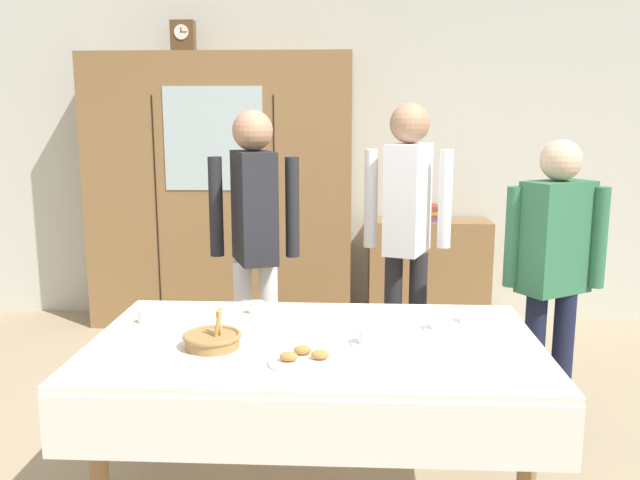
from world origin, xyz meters
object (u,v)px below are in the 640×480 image
(mantel_clock, at_px, (183,37))
(tea_cup_front_edge, at_px, (367,338))
(tea_cup_far_right, at_px, (467,318))
(pastry_plate, at_px, (304,359))
(wall_cabinet, at_px, (221,192))
(spoon_back_edge, at_px, (186,311))
(person_near_right_end, at_px, (554,260))
(spoon_mid_right, at_px, (366,328))
(dining_table, at_px, (315,363))
(bookshelf_low, at_px, (428,272))
(tea_cup_near_left, at_px, (147,318))
(person_beside_shelf, at_px, (254,227))
(tea_cup_near_right, at_px, (439,324))
(spoon_front_edge, at_px, (138,350))
(bread_basket, at_px, (213,339))
(person_by_cabinet, at_px, (407,218))
(book_stack, at_px, (430,212))
(tea_cup_center, at_px, (257,309))

(mantel_clock, distance_m, tea_cup_front_edge, 3.30)
(tea_cup_far_right, xyz_separation_m, pastry_plate, (-0.70, -0.51, -0.02))
(wall_cabinet, bearing_deg, spoon_back_edge, -83.37)
(person_near_right_end, bearing_deg, tea_cup_far_right, -136.03)
(spoon_back_edge, distance_m, spoon_mid_right, 0.89)
(dining_table, bearing_deg, bookshelf_low, 73.72)
(spoon_mid_right, bearing_deg, wall_cabinet, 114.90)
(tea_cup_near_left, distance_m, person_beside_shelf, 1.01)
(tea_cup_near_left, bearing_deg, tea_cup_near_right, -1.02)
(tea_cup_far_right, distance_m, spoon_front_edge, 1.44)
(dining_table, relative_size, bread_basket, 7.82)
(mantel_clock, distance_m, tea_cup_far_right, 3.30)
(person_by_cabinet, bearing_deg, bookshelf_low, 77.66)
(bookshelf_low, xyz_separation_m, tea_cup_front_edge, (-0.55, -2.66, 0.35))
(book_stack, distance_m, spoon_back_edge, 2.66)
(pastry_plate, height_order, spoon_back_edge, pastry_plate)
(tea_cup_near_left, distance_m, tea_cup_near_right, 1.31)
(spoon_back_edge, xyz_separation_m, person_beside_shelf, (0.23, 0.71, 0.29))
(tea_cup_near_right, height_order, spoon_front_edge, tea_cup_near_right)
(bookshelf_low, bearing_deg, spoon_front_edge, -117.93)
(tea_cup_center, xyz_separation_m, person_by_cabinet, (0.78, 0.94, 0.30))
(tea_cup_near_right, height_order, person_beside_shelf, person_beside_shelf)
(pastry_plate, relative_size, spoon_back_edge, 2.35)
(mantel_clock, height_order, person_near_right_end, mantel_clock)
(book_stack, relative_size, person_near_right_end, 0.15)
(spoon_mid_right, bearing_deg, tea_cup_front_edge, -90.48)
(tea_cup_far_right, distance_m, tea_cup_center, 0.98)
(dining_table, height_order, tea_cup_near_right, tea_cup_near_right)
(bookshelf_low, relative_size, spoon_back_edge, 8.08)
(person_by_cabinet, bearing_deg, spoon_back_edge, -140.89)
(tea_cup_center, relative_size, spoon_front_edge, 1.09)
(bookshelf_low, xyz_separation_m, person_near_right_end, (0.43, -1.85, 0.52))
(dining_table, bearing_deg, person_beside_shelf, 110.38)
(bookshelf_low, xyz_separation_m, tea_cup_near_left, (-1.54, -2.44, 0.36))
(book_stack, distance_m, bread_basket, 2.97)
(book_stack, bearing_deg, tea_cup_near_right, -95.46)
(person_by_cabinet, bearing_deg, mantel_clock, 142.09)
(bookshelf_low, height_order, tea_cup_near_right, bookshelf_low)
(bookshelf_low, height_order, spoon_front_edge, bookshelf_low)
(tea_cup_near_right, bearing_deg, person_near_right_end, 42.39)
(wall_cabinet, height_order, person_near_right_end, wall_cabinet)
(dining_table, xyz_separation_m, tea_cup_front_edge, (0.22, -0.02, 0.12))
(tea_cup_near_right, distance_m, person_by_cabinet, 1.17)
(spoon_front_edge, bearing_deg, person_by_cabinet, 50.83)
(tea_cup_center, relative_size, bread_basket, 0.54)
(mantel_clock, relative_size, tea_cup_near_left, 1.85)
(dining_table, bearing_deg, tea_cup_far_right, 22.48)
(tea_cup_far_right, xyz_separation_m, tea_cup_near_right, (-0.14, -0.10, 0.00))
(person_by_cabinet, bearing_deg, book_stack, 77.66)
(person_near_right_end, bearing_deg, spoon_back_edge, -168.13)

